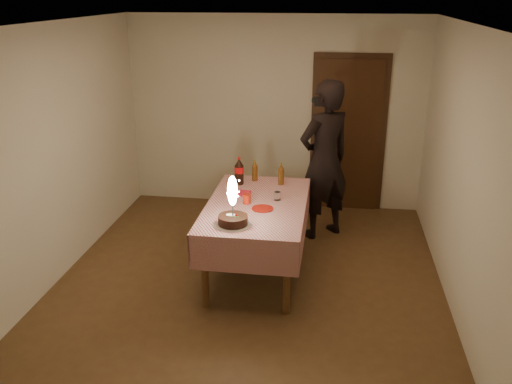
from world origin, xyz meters
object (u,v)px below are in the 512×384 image
Objects in this scene: red_plate at (263,208)px; photographer at (324,160)px; red_cup at (247,199)px; cola_bottle at (239,171)px; amber_bottle_left at (255,171)px; amber_bottle_right at (281,174)px; dining_table at (257,213)px; clear_cup at (277,196)px; birthday_cake at (233,213)px.

photographer is at bearing 64.77° from red_plate.
cola_bottle reaches higher than red_cup.
amber_bottle_left is (0.16, 0.14, -0.03)m from cola_bottle.
amber_bottle_right is (0.11, 0.76, 0.11)m from red_plate.
red_cup is (-0.10, -0.02, 0.16)m from dining_table.
red_plate is 0.86× the size of amber_bottle_left.
red_cup reaches higher than red_plate.
dining_table is 6.75× the size of amber_bottle_left.
red_cup is at bearing -155.23° from clear_cup.
birthday_cake reaches higher than clear_cup.
dining_table is 19.11× the size of clear_cup.
photographer reaches higher than amber_bottle_left.
birthday_cake is 1.84m from photographer.
dining_table is at bearing -148.35° from clear_cup.
birthday_cake is 5.39× the size of clear_cup.
dining_table is 17.20× the size of red_cup.
cola_bottle is (-0.48, 0.43, 0.11)m from clear_cup.
red_plate is at bearing 62.35° from birthday_cake.
amber_bottle_left is at bearing 91.75° from red_cup.
birthday_cake is (-0.14, -0.57, 0.22)m from dining_table.
cola_bottle reaches higher than amber_bottle_left.
amber_bottle_right is (0.29, 0.63, 0.07)m from red_cup.
amber_bottle_left is at bearing -153.65° from photographer.
birthday_cake is 0.78m from clear_cup.
birthday_cake is 2.20× the size of red_plate.
amber_bottle_left is (-0.02, 0.71, 0.07)m from red_cup.
red_plate reaches higher than dining_table.
red_plate is 0.87m from amber_bottle_left.
amber_bottle_left reaches higher than clear_cup.
birthday_cake is 1.23m from amber_bottle_right.
photographer reaches higher than amber_bottle_right.
clear_cup is 0.49m from amber_bottle_right.
photographer is (0.58, 1.23, 0.16)m from red_plate.
red_plate is at bearing -114.21° from clear_cup.
clear_cup is (0.12, 0.27, 0.04)m from red_plate.
cola_bottle reaches higher than clear_cup.
birthday_cake is 0.50m from red_plate.
red_plate is 2.20× the size of red_cup.
cola_bottle is at bearing 107.43° from red_cup.
birthday_cake is 1.53× the size of cola_bottle.
red_cup is at bearing -114.87° from amber_bottle_right.
amber_bottle_left is at bearing 100.01° from dining_table.
birthday_cake is at bearing -105.72° from amber_bottle_right.
red_cup reaches higher than clear_cup.
clear_cup is 1.07m from photographer.
red_plate is 0.86× the size of amber_bottle_right.
red_cup is at bearing 144.77° from red_plate.
red_plate is 0.77m from amber_bottle_right.
red_cup is 0.33m from clear_cup.
clear_cup is at bearing 31.65° from dining_table.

